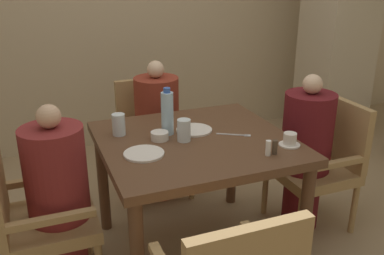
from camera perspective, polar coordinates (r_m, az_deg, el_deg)
ground_plane at (r=2.81m, az=0.39°, el=-15.89°), size 16.00×16.00×0.00m
pillar_stone at (r=4.43m, az=19.35°, el=15.52°), size 0.55×0.55×2.70m
dining_table at (r=2.47m, az=0.43°, el=-3.69°), size 1.06×1.01×0.75m
chair_left_side at (r=2.41m, az=-20.41°, el=-10.73°), size 0.49×0.49×0.86m
diner_in_left_chair at (r=2.38m, az=-17.33°, el=-8.88°), size 0.32×0.32×1.05m
chair_far_side at (r=3.31m, az=-5.29°, el=-0.64°), size 0.49×0.49×0.86m
diner_in_far_chair at (r=3.16m, az=-4.63°, el=-0.28°), size 0.32×0.32×1.06m
chair_right_side at (r=2.98m, az=16.89°, el=-4.05°), size 0.49×0.49×0.86m
diner_in_right_chair at (r=2.87m, az=14.90°, el=-3.19°), size 0.32×0.32×1.06m
plate_main_left at (r=2.54m, az=0.29°, el=-0.32°), size 0.21×0.21×0.01m
plate_main_right at (r=2.24m, az=-6.43°, el=-3.48°), size 0.21×0.21×0.01m
teacup_with_saucer at (r=2.39m, az=12.90°, el=-1.65°), size 0.12×0.12×0.07m
bowl_small at (r=2.42m, az=-4.33°, el=-1.10°), size 0.10×0.10×0.05m
water_bottle at (r=2.46m, az=-3.32°, el=1.97°), size 0.07×0.07×0.28m
glass_tall_near at (r=2.38m, az=-1.08°, el=-0.37°), size 0.08×0.08×0.13m
glass_tall_mid at (r=2.50m, az=-9.75°, el=0.39°), size 0.08×0.08×0.13m
salt_shaker at (r=2.24m, az=10.13°, el=-2.71°), size 0.03×0.03×0.08m
pepper_shaker at (r=2.26m, az=10.98°, el=-2.61°), size 0.03×0.03×0.08m
fork_beside_plate at (r=2.49m, az=6.04°, el=-0.98°), size 0.18×0.12×0.00m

